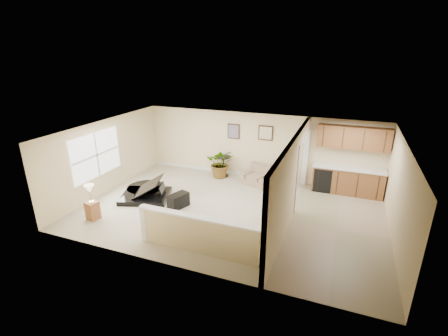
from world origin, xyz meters
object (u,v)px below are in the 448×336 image
at_px(piano_bench, 178,201).
at_px(accent_table, 224,164).
at_px(palm_plant, 221,163).
at_px(small_plant, 281,182).
at_px(piano, 146,180).
at_px(lamp_stand, 92,205).
at_px(loveseat, 263,176).

height_order(piano_bench, accent_table, accent_table).
distance_m(palm_plant, small_plant, 2.46).
bearing_deg(piano, small_plant, 10.87).
relative_size(piano_bench, small_plant, 1.22).
xyz_separation_m(piano, lamp_stand, (-0.59, -1.89, -0.15)).
distance_m(piano, accent_table, 3.19).
bearing_deg(small_plant, piano_bench, -136.08).
bearing_deg(small_plant, lamp_stand, -138.42).
bearing_deg(piano_bench, small_plant, 43.92).
distance_m(piano_bench, accent_table, 3.03).
xyz_separation_m(palm_plant, small_plant, (2.42, -0.25, -0.33)).
bearing_deg(accent_table, piano_bench, -96.81).
relative_size(loveseat, small_plant, 3.15).
bearing_deg(piano_bench, palm_plant, 84.11).
height_order(loveseat, lamp_stand, lamp_stand).
relative_size(small_plant, lamp_stand, 0.51).
height_order(piano_bench, palm_plant, palm_plant).
distance_m(piano, piano_bench, 1.48).
bearing_deg(accent_table, palm_plant, -115.36).
distance_m(accent_table, small_plant, 2.41).
height_order(loveseat, palm_plant, palm_plant).
distance_m(loveseat, accent_table, 1.69).
xyz_separation_m(piano_bench, small_plant, (2.72, 2.62, 0.01)).
relative_size(piano, loveseat, 1.21).
relative_size(loveseat, accent_table, 2.16).
height_order(piano, palm_plant, piano).
height_order(piano_bench, small_plant, small_plant).
bearing_deg(loveseat, small_plant, 11.08).
relative_size(loveseat, lamp_stand, 1.62).
bearing_deg(piano_bench, piano, 166.52).
distance_m(piano_bench, lamp_stand, 2.53).
relative_size(piano, lamp_stand, 1.95).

